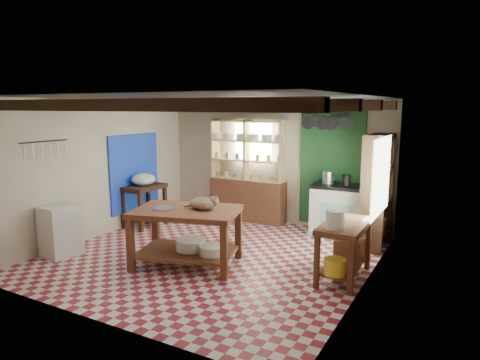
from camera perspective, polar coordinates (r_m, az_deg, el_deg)
The scene contains 30 objects.
floor at distance 7.28m, azimuth -3.79°, elevation -10.10°, with size 5.00×5.00×0.02m, color maroon.
ceiling at distance 6.84m, azimuth -4.04°, elevation 10.91°, with size 5.00×5.00×0.02m, color #434247.
wall_back at distance 9.12m, azimuth 4.62°, elevation 2.43°, with size 5.00×0.04×2.60m, color beige.
wall_front at distance 5.07m, azimuth -19.42°, elevation -4.06°, with size 5.00×0.04×2.60m, color beige.
wall_left at distance 8.54m, azimuth -18.16°, elevation 1.48°, with size 0.04×5.00×2.60m, color beige.
wall_right at distance 5.99m, azimuth 16.65°, elevation -1.83°, with size 0.04×5.00×2.60m, color beige.
ceiling_beams at distance 6.84m, azimuth -4.03°, elevation 9.90°, with size 5.00×3.80×0.15m, color #341F12.
blue_wall_patch at distance 9.18m, azimuth -13.87°, elevation 0.97°, with size 0.04×1.40×1.60m, color blue.
green_wall_patch at distance 8.66m, azimuth 12.09°, elevation 1.52°, with size 1.30×0.04×2.30m, color #1E4B22.
window_back at distance 9.28m, azimuth 1.78°, elevation 5.07°, with size 0.90×0.02×0.80m, color white.
window_right at distance 6.94m, azimuth 18.31°, elevation 0.48°, with size 0.02×1.30×1.20m, color white.
utensil_rail at distance 7.68m, azimuth -24.59°, elevation 3.80°, with size 0.06×0.90×0.28m, color black.
pot_rack at distance 8.18m, azimuth 11.46°, elevation 7.61°, with size 0.86×0.12×0.36m, color black.
shelving_unit at distance 9.22m, azimuth 1.00°, elevation 1.29°, with size 1.70×0.34×2.20m, color tan.
tall_rack at distance 7.82m, azimuth 17.82°, elevation -1.47°, with size 0.40×0.86×2.00m, color #341F12.
work_table at distance 6.78m, azimuth -7.11°, elevation -7.57°, with size 1.59×1.06×0.90m, color brown.
stove at distance 8.43m, azimuth 13.12°, elevation -3.95°, with size 1.02×0.69×1.00m, color beige.
prep_table at distance 9.10m, azimuth -12.62°, elevation -3.36°, with size 0.59×0.85×0.86m, color #341F12.
white_cabinet at distance 7.76m, azimuth -22.79°, elevation -6.22°, with size 0.47×0.57×0.85m, color silver.
right_counter at distance 6.41m, azimuth 13.69°, elevation -9.16°, with size 0.58×1.15×0.82m, color brown.
cat at distance 6.60m, azimuth -5.02°, elevation -3.10°, with size 0.42×0.32×0.19m, color #8D6B52.
steel_tray at distance 6.74m, azimuth -10.15°, elevation -3.71°, with size 0.33×0.33×0.02m, color #A8A8AF.
basin_large at distance 6.85m, azimuth -6.55°, elevation -8.50°, with size 0.48×0.48×0.17m, color silver.
basin_small at distance 6.60m, azimuth -3.66°, elevation -9.29°, with size 0.41×0.41×0.14m, color silver.
kettle_left at distance 8.36m, azimuth 11.62°, elevation 0.33°, with size 0.21×0.21×0.24m, color #A8A8AF.
kettle_right at distance 8.29m, azimuth 13.96°, elevation 0.01°, with size 0.16×0.16×0.20m, color black.
enamel_bowl at distance 8.99m, azimuth -12.75°, elevation 0.08°, with size 0.49×0.49×0.24m, color silver.
white_bucket at distance 5.95m, azimuth 12.56°, elevation -5.17°, with size 0.26×0.26×0.26m, color silver.
wicker_basket at distance 6.71m, azimuth 14.34°, elevation -8.83°, with size 0.40×0.32×0.28m, color #8F5C39.
yellow_tub at distance 6.03m, azimuth 12.54°, elevation -11.19°, with size 0.30×0.30×0.22m, color gold.
Camera 1 is at (3.71, -5.75, 2.47)m, focal length 32.00 mm.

